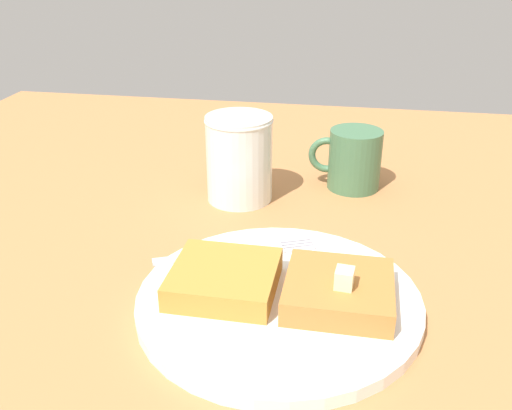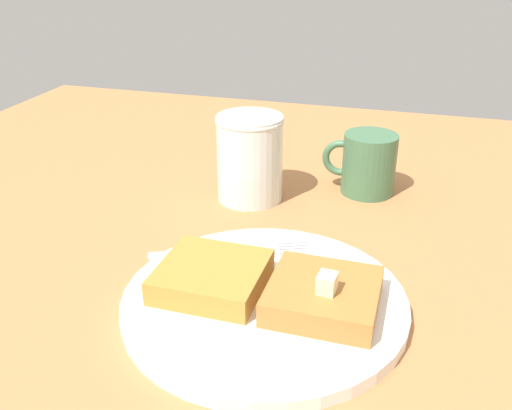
% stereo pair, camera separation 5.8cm
% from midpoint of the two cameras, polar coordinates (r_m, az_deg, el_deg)
% --- Properties ---
extents(table_surface, '(1.15, 1.15, 0.03)m').
position_cam_midpoint_polar(table_surface, '(0.58, 0.88, -6.72)').
color(table_surface, '#AF7343').
rests_on(table_surface, ground).
extents(plate, '(0.25, 0.25, 0.01)m').
position_cam_midpoint_polar(plate, '(0.51, 4.21, -9.66)').
color(plate, white).
rests_on(plate, table_surface).
extents(toast_slice_left, '(0.09, 0.09, 0.02)m').
position_cam_midpoint_polar(toast_slice_left, '(0.49, 10.19, -9.02)').
color(toast_slice_left, '#B46F33').
rests_on(toast_slice_left, plate).
extents(toast_slice_middle, '(0.09, 0.09, 0.02)m').
position_cam_midpoint_polar(toast_slice_middle, '(0.51, -1.42, -7.19)').
color(toast_slice_middle, '#B17E32').
rests_on(toast_slice_middle, plate).
extents(butter_pat_primary, '(0.02, 0.02, 0.02)m').
position_cam_midpoint_polar(butter_pat_primary, '(0.47, 10.68, -7.79)').
color(butter_pat_primary, '#F2EAB5').
rests_on(butter_pat_primary, toast_slice_left).
extents(fork, '(0.15, 0.08, 0.00)m').
position_cam_midpoint_polar(fork, '(0.56, 1.42, -4.68)').
color(fork, silver).
rests_on(fork, plate).
extents(syrup_jar, '(0.08, 0.08, 0.10)m').
position_cam_midpoint_polar(syrup_jar, '(0.69, 1.82, 4.38)').
color(syrup_jar, '#3D1407').
rests_on(syrup_jar, table_surface).
extents(coffee_mug, '(0.09, 0.07, 0.08)m').
position_cam_midpoint_polar(coffee_mug, '(0.73, 13.36, 4.01)').
color(coffee_mug, '#426E4B').
rests_on(coffee_mug, table_surface).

